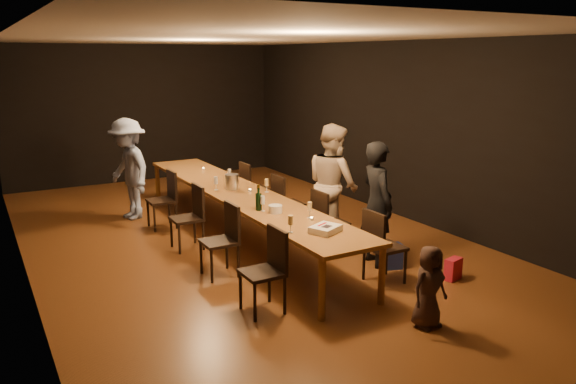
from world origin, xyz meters
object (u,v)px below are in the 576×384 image
chair_left_0 (262,272)px  child (429,287)px  chair_left_2 (187,218)px  woman_tan (333,184)px  table (240,195)px  chair_left_1 (219,241)px  ice_bucket (232,182)px  champagne_bottle (259,197)px  chair_right_1 (331,222)px  woman_birthday (377,204)px  chair_right_3 (255,188)px  birthday_cake (325,229)px  chair_left_3 (161,200)px  man_blue (129,169)px  chair_right_2 (289,203)px  chair_right_0 (385,246)px  plate_stack (275,209)px

chair_left_0 → child: (1.33, -1.15, -0.03)m
chair_left_2 → child: size_ratio=1.06×
woman_tan → child: woman_tan is taller
table → chair_left_2: 0.88m
chair_left_1 → ice_bucket: ice_bucket is taller
child → champagne_bottle: bearing=102.6°
chair_right_1 → child: bearing=-8.8°
chair_left_2 → chair_left_0: bearing=-180.0°
chair_left_0 → woman_birthday: 2.11m
table → chair_left_0: bearing=-109.5°
chair_right_3 → chair_left_0: size_ratio=1.00×
birthday_cake → woman_tan: bearing=29.2°
woman_birthday → ice_bucket: 2.38m
chair_left_3 → birthday_cake: (0.87, -3.51, 0.32)m
woman_birthday → woman_tan: bearing=10.2°
man_blue → child: bearing=5.8°
child → chair_left_0: bearing=136.1°
table → champagne_bottle: bearing=-101.4°
chair_left_2 → man_blue: 2.05m
birthday_cake → chair_right_2: bearing=46.1°
chair_right_1 → woman_birthday: 0.80m
chair_right_1 → chair_right_2: bearing=180.0°
chair_right_2 → chair_left_1: 2.08m
chair_right_2 → chair_left_1: bearing=-54.8°
chair_right_3 → chair_left_0: same height
chair_right_0 → chair_right_3: same height
chair_right_2 → chair_left_2: same height
chair_left_0 → chair_left_3: 3.60m
chair_right_3 → ice_bucket: bearing=-41.9°
plate_stack → chair_right_3: bearing=69.4°
table → woman_tan: (1.15, -0.80, 0.20)m
chair_right_2 → chair_left_1: (-1.70, -1.20, 0.00)m
plate_stack → ice_bucket: size_ratio=0.78×
chair_right_2 → child: chair_right_2 is taller
chair_right_2 → chair_left_2: 1.70m
chair_left_1 → birthday_cake: bearing=-141.8°
table → man_blue: bearing=120.0°
champagne_bottle → woman_birthday: bearing=-29.7°
woman_tan → birthday_cake: 1.89m
chair_right_0 → chair_right_1: bearing=180.0°
table → woman_birthday: woman_birthday is taller
chair_left_3 → ice_bucket: 1.34m
chair_right_1 → table: bearing=-144.7°
chair_left_0 → child: size_ratio=1.06×
chair_left_2 → plate_stack: bearing=-149.2°
birthday_cake → champagne_bottle: 1.27m
chair_right_3 → man_blue: man_blue is taller
chair_right_1 → woman_birthday: size_ratio=0.56×
chair_left_3 → chair_left_1: bearing=-180.0°
chair_right_1 → plate_stack: size_ratio=5.12×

